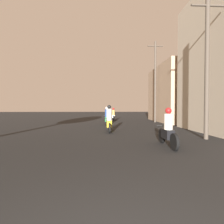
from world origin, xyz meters
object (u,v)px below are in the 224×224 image
at_px(motorcycle_black, 168,131).
at_px(utility_pole_far, 155,80).
at_px(motorcycle_green, 107,118).
at_px(motorcycle_white, 113,115).
at_px(motorcycle_yellow, 109,121).
at_px(utility_pole_near, 207,64).
at_px(building_right_far, 183,94).

xyz_separation_m(motorcycle_black, utility_pole_far, (2.79, 11.10, 3.69)).
height_order(motorcycle_black, utility_pole_far, utility_pole_far).
distance_m(motorcycle_black, motorcycle_green, 8.81).
relative_size(motorcycle_white, utility_pole_far, 0.24).
height_order(motorcycle_yellow, utility_pole_near, utility_pole_near).
height_order(motorcycle_yellow, motorcycle_white, motorcycle_yellow).
bearing_deg(motorcycle_black, utility_pole_near, 37.45).
relative_size(motorcycle_green, utility_pole_far, 0.24).
bearing_deg(motorcycle_white, utility_pole_near, -71.64).
xyz_separation_m(utility_pole_near, utility_pole_far, (0.37, 9.62, 0.74)).
distance_m(motorcycle_green, motorcycle_white, 5.04).
height_order(motorcycle_black, motorcycle_yellow, motorcycle_yellow).
height_order(motorcycle_yellow, utility_pole_far, utility_pole_far).
distance_m(motorcycle_black, building_right_far, 13.37).
xyz_separation_m(motorcycle_yellow, building_right_far, (8.10, 7.44, 2.29)).
height_order(motorcycle_yellow, building_right_far, building_right_far).
bearing_deg(utility_pole_far, building_right_far, 11.32).
distance_m(motorcycle_black, motorcycle_white, 13.56).
relative_size(motorcycle_green, motorcycle_white, 0.99).
bearing_deg(motorcycle_black, motorcycle_green, 110.51).
bearing_deg(motorcycle_white, motorcycle_black, -83.35).
xyz_separation_m(building_right_far, utility_pole_near, (-3.54, -10.25, 0.62)).
xyz_separation_m(building_right_far, utility_pole_far, (-3.17, -0.63, 1.36)).
relative_size(motorcycle_black, motorcycle_yellow, 0.96).
relative_size(motorcycle_green, utility_pole_near, 0.29).
xyz_separation_m(motorcycle_yellow, motorcycle_white, (0.77, 9.20, -0.06)).
height_order(motorcycle_green, utility_pole_far, utility_pole_far).
relative_size(motorcycle_yellow, building_right_far, 0.27).
height_order(building_right_far, utility_pole_far, utility_pole_far).
height_order(motorcycle_yellow, motorcycle_green, motorcycle_yellow).
height_order(utility_pole_near, utility_pole_far, utility_pole_far).
distance_m(motorcycle_black, utility_pole_far, 12.03).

